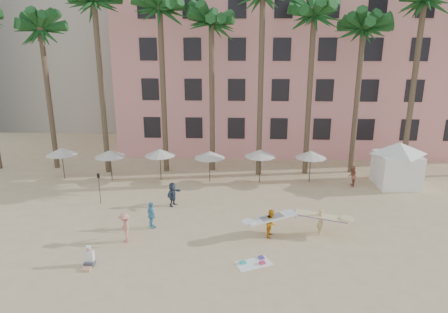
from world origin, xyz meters
The scene contains 11 objects.
ground centered at (0.00, 0.00, 0.00)m, with size 120.00×120.00×0.00m, color #D1B789.
pink_hotel centered at (7.00, 26.00, 8.00)m, with size 35.00×14.00×16.00m, color pink.
palm_row centered at (0.51, 15.00, 12.97)m, with size 44.40×5.40×16.30m.
umbrella_row centered at (-3.00, 12.50, 2.33)m, with size 22.50×2.70×2.73m.
cabana centered at (13.59, 12.19, 2.07)m, with size 4.66×4.66×3.50m.
beach_towel centered at (2.28, 0.26, 0.03)m, with size 2.05×1.66×0.14m.
carrier_yellow centered at (6.24, 3.73, 0.91)m, with size 3.02×1.24×1.58m.
carrier_white centered at (3.35, 3.28, 0.90)m, with size 3.04×1.94×1.66m.
beachgoers centered at (-1.28, 6.01, 0.84)m, with size 16.01×10.80×1.75m.
paddle centered at (-8.25, 7.55, 1.41)m, with size 0.18×0.04×2.23m.
seated_man centered at (-6.04, -0.41, 0.37)m, with size 0.47×0.82×1.06m.
Camera 1 is at (1.61, -17.87, 10.98)m, focal length 32.00 mm.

